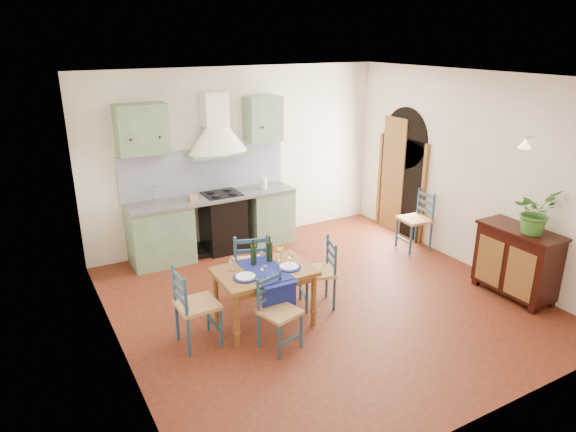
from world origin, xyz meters
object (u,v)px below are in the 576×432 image
object	(u,v)px
sideboard	(517,260)
potted_plant	(535,212)
chair_near	(278,312)
dining_table	(265,276)

from	to	relation	value
sideboard	potted_plant	distance (m)	0.72
chair_near	sideboard	world-z (taller)	sideboard
chair_near	potted_plant	xyz separation A→B (m)	(3.21, -0.64, 0.79)
chair_near	potted_plant	size ratio (longest dim) A/B	1.46
dining_table	potted_plant	xyz separation A→B (m)	(3.12, -1.12, 0.59)
potted_plant	dining_table	bearing A→B (deg)	160.27
dining_table	chair_near	xyz separation A→B (m)	(-0.09, -0.48, -0.20)
potted_plant	chair_near	bearing A→B (deg)	168.78
dining_table	chair_near	world-z (taller)	dining_table
dining_table	sideboard	world-z (taller)	dining_table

